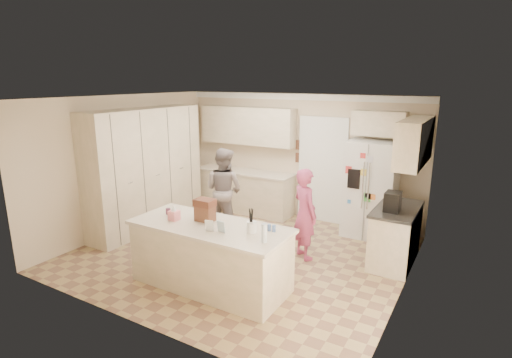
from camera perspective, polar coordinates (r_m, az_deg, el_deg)
The scene contains 41 objects.
floor at distance 6.89m, azimuth -2.22°, elevation -10.73°, with size 5.20×4.60×0.02m, color tan.
ceiling at distance 6.26m, azimuth -2.46°, elevation 11.58°, with size 5.20×4.60×0.02m, color white.
wall_back at distance 8.44m, azimuth 6.14°, elevation 3.23°, with size 5.20×0.02×2.60m, color beige.
wall_front at distance 4.76m, azimuth -17.54°, elevation -6.06°, with size 5.20×0.02×2.60m, color beige.
wall_left at distance 8.13m, azimuth -18.06°, elevation 2.18°, with size 0.02×4.60×2.60m, color beige.
wall_right at distance 5.55m, azimuth 21.06°, elevation -3.46°, with size 0.02×4.60×2.60m, color beige.
crown_back at distance 8.25m, azimuth 6.22°, elevation 11.59°, with size 5.20×0.08×0.12m, color white.
pantry_bank at distance 8.06m, azimuth -15.46°, elevation 1.36°, with size 0.60×2.60×2.35m, color #F5DEBF.
back_base_cab at distance 8.90m, azimuth -1.60°, elevation -1.81°, with size 2.20×0.60×0.88m, color #F5DEBF.
back_countertop at distance 8.78m, azimuth -1.65°, elevation 1.06°, with size 2.24×0.63×0.04m, color beige.
back_upper_cab at distance 8.72m, azimuth -1.23°, elevation 7.65°, with size 2.20×0.35×0.80m, color #F5DEBF.
doorway_opening at distance 8.26m, azimuth 9.48°, elevation 1.10°, with size 0.90×0.06×2.10m, color black.
doorway_casing at distance 8.23m, azimuth 9.40°, elevation 1.06°, with size 1.02×0.03×2.22m, color white.
wall_frame_upper at distance 8.36m, azimuth 6.19°, elevation 4.85°, with size 0.15×0.02×0.20m, color brown.
wall_frame_lower at distance 8.40m, azimuth 6.15°, elevation 3.04°, with size 0.15×0.02×0.20m, color brown.
refrigerator at distance 7.69m, azimuth 16.05°, elevation -1.41°, with size 0.90×0.70×1.80m, color white.
fridge_seam at distance 7.35m, azimuth 15.35°, elevation -2.06°, with size 0.01×0.02×1.78m, color gray.
fridge_dispenser at distance 7.34m, azimuth 13.80°, elevation 0.03°, with size 0.22×0.03×0.35m, color black.
fridge_handle_l at distance 7.31m, azimuth 15.01°, elevation -0.90°, with size 0.02×0.02×0.85m, color silver.
fridge_handle_r at distance 7.29m, azimuth 15.77°, elevation -1.00°, with size 0.02×0.02×0.85m, color silver.
over_fridge_cab at distance 7.63m, azimuth 17.18°, elevation 7.60°, with size 0.95×0.35×0.45m, color #F5DEBF.
right_base_cab at distance 6.81m, azimuth 19.27°, elevation -7.76°, with size 0.60×1.20×0.88m, color #F5DEBF.
right_countertop at distance 6.66m, azimuth 19.51°, elevation -4.06°, with size 0.63×1.24×0.04m, color #2D2B28.
right_upper_cab at distance 6.60m, azimuth 21.75°, elevation 4.97°, with size 0.35×1.50×0.70m, color #F5DEBF.
coffee_maker at distance 6.43m, azimuth 18.94°, elevation -3.07°, with size 0.22×0.28×0.30m, color black.
island_base at distance 5.78m, azimuth -6.52°, elevation -11.01°, with size 2.20×0.90×0.88m, color #F5DEBF.
island_top at distance 5.60m, azimuth -6.65°, elevation -6.75°, with size 2.28×0.96×0.05m, color beige.
utensil_crock at distance 5.26m, azimuth -0.63°, elevation -6.89°, with size 0.13×0.13×0.15m, color white.
tissue_box at distance 5.83m, azimuth -11.62°, elevation -5.11°, with size 0.13×0.13×0.14m, color pink.
tissue_plume at distance 5.80m, azimuth -11.67°, elevation -4.09°, with size 0.08×0.08×0.08m, color white.
dollhouse_body at distance 5.72m, azimuth -7.30°, elevation -4.90°, with size 0.26×0.18×0.22m, color brown.
dollhouse_roof at distance 5.67m, azimuth -7.35°, elevation -3.37°, with size 0.28×0.20×0.10m, color #592D1E.
jam_jar at distance 6.10m, azimuth -12.43°, elevation -4.52°, with size 0.07×0.07×0.09m, color #59263F.
greeting_card_a at distance 5.33m, azimuth -6.67°, elevation -6.65°, with size 0.12×0.01×0.16m, color white.
greeting_card_b at distance 5.29m, azimuth -5.04°, elevation -6.80°, with size 0.12×0.01×0.16m, color silver.
water_bottle at distance 4.95m, azimuth 1.18°, elevation -7.75°, with size 0.07×0.07×0.24m, color silver.
shaker_salt at distance 5.33m, azimuth 1.89°, elevation -6.95°, with size 0.05×0.05×0.09m, color #47639E.
shaker_pepper at distance 5.30m, azimuth 2.56°, elevation -7.08°, with size 0.05×0.05×0.09m, color #47639E.
teen_boy at distance 7.69m, azimuth -4.61°, elevation -1.55°, with size 0.79×0.62×1.63m, color gray.
teen_girl at distance 6.56m, azimuth 6.98°, elevation -4.94°, with size 0.55×0.36×1.51m, color #C6525C.
fridge_magnets at distance 7.35m, azimuth 15.33°, elevation -2.07°, with size 0.76×0.02×1.44m, color tan, non-canonical shape.
Camera 1 is at (3.37, -5.26, 2.89)m, focal length 28.00 mm.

